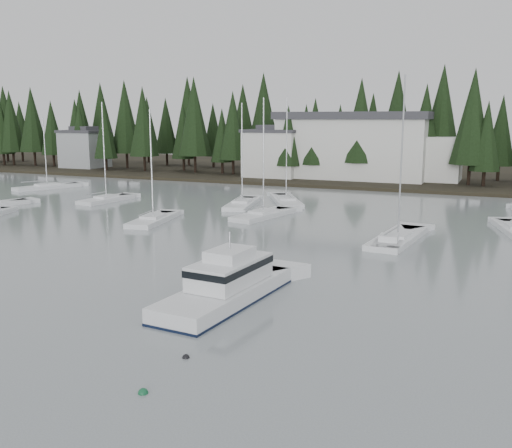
{
  "coord_description": "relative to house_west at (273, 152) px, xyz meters",
  "views": [
    {
      "loc": [
        18.21,
        -11.78,
        10.48
      ],
      "look_at": [
        1.23,
        27.31,
        2.5
      ],
      "focal_mm": 40.0,
      "sensor_mm": 36.0,
      "label": 1
    }
  ],
  "objects": [
    {
      "name": "mooring_buoy_dark",
      "position": [
        23.91,
        -70.27,
        -4.65
      ],
      "size": [
        0.34,
        0.34,
        0.34
      ],
      "primitive_type": "sphere",
      "color": "black",
      "rests_on": "ground"
    },
    {
      "name": "sailboat_7",
      "position": [
        -9.76,
        -32.67,
        -4.58
      ],
      "size": [
        3.08,
        8.42,
        12.93
      ],
      "rotation": [
        0.0,
        0.0,
        1.51
      ],
      "color": "white",
      "rests_on": "ground"
    },
    {
      "name": "house_west",
      "position": [
        0.0,
        0.0,
        0.0
      ],
      "size": [
        9.54,
        7.42,
        8.75
      ],
      "color": "silver",
      "rests_on": "ground"
    },
    {
      "name": "mooring_buoy_green",
      "position": [
        24.07,
        -73.8,
        -4.65
      ],
      "size": [
        0.41,
        0.41,
        0.41
      ],
      "primitive_type": "sphere",
      "color": "#145933",
      "rests_on": "ground"
    },
    {
      "name": "sailboat_0",
      "position": [
        12.99,
        -35.37,
        -4.58
      ],
      "size": [
        4.41,
        9.33,
        13.04
      ],
      "rotation": [
        0.0,
        0.0,
        1.37
      ],
      "color": "white",
      "rests_on": "ground"
    },
    {
      "name": "conifer_treeline",
      "position": [
        18.0,
        7.0,
        -4.65
      ],
      "size": [
        200.0,
        22.0,
        20.0
      ],
      "primitive_type": null,
      "color": "black",
      "rests_on": "ground"
    },
    {
      "name": "sailboat_3",
      "position": [
        3.87,
        -42.62,
        -4.59
      ],
      "size": [
        4.04,
        8.72,
        11.85
      ],
      "rotation": [
        0.0,
        0.0,
        1.75
      ],
      "color": "white",
      "rests_on": "ground"
    },
    {
      "name": "sailboat_12",
      "position": [
        7.59,
        -29.09,
        -4.59
      ],
      "size": [
        4.73,
        9.88,
        12.72
      ],
      "rotation": [
        0.0,
        0.0,
        1.79
      ],
      "color": "white",
      "rests_on": "ground"
    },
    {
      "name": "house_far_west",
      "position": [
        -42.0,
        2.0,
        -0.25
      ],
      "size": [
        8.48,
        7.42,
        8.25
      ],
      "color": "#999EA0",
      "rests_on": "ground"
    },
    {
      "name": "far_shore_land",
      "position": [
        18.0,
        18.0,
        -4.65
      ],
      "size": [
        240.0,
        54.0,
        1.0
      ],
      "primitive_type": "cube",
      "color": "black",
      "rests_on": "ground"
    },
    {
      "name": "sailboat_6",
      "position": [
        11.59,
        -24.66,
        -4.59
      ],
      "size": [
        7.58,
        10.61,
        13.62
      ],
      "rotation": [
        0.0,
        0.0,
        2.08
      ],
      "color": "white",
      "rests_on": "ground"
    },
    {
      "name": "harbor_inn",
      "position": [
        15.04,
        3.34,
        1.12
      ],
      "size": [
        29.5,
        11.5,
        10.9
      ],
      "color": "silver",
      "rests_on": "ground"
    },
    {
      "name": "sailboat_4",
      "position": [
        -26.33,
        -25.36,
        -4.6
      ],
      "size": [
        5.75,
        10.13,
        11.09
      ],
      "rotation": [
        0.0,
        0.0,
        1.22
      ],
      "color": "white",
      "rests_on": "ground"
    },
    {
      "name": "runabout_1",
      "position": [
        27.99,
        -44.45,
        -4.52
      ],
      "size": [
        2.42,
        5.21,
        1.42
      ],
      "rotation": [
        0.0,
        0.0,
        1.61
      ],
      "color": "white",
      "rests_on": "ground"
    },
    {
      "name": "sailboat_1",
      "position": [
        28.28,
        -41.81,
        -4.58
      ],
      "size": [
        3.86,
        10.7,
        14.51
      ],
      "rotation": [
        0.0,
        0.0,
        1.47
      ],
      "color": "white",
      "rests_on": "ground"
    },
    {
      "name": "cabin_cruiser_center",
      "position": [
        22.01,
        -62.34,
        -3.96
      ],
      "size": [
        4.26,
        11.08,
        4.66
      ],
      "rotation": [
        0.0,
        0.0,
        1.49
      ],
      "color": "white",
      "rests_on": "ground"
    }
  ]
}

